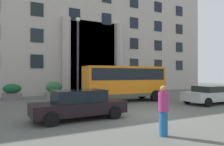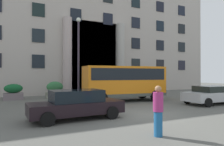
% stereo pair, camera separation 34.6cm
% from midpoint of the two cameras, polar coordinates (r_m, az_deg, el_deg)
% --- Properties ---
extents(ground_plane, '(80.00, 64.00, 0.12)m').
position_cam_midpoint_polar(ground_plane, '(11.63, 8.73, -11.51)').
color(ground_plane, '#595953').
extents(office_building_facade, '(39.29, 9.74, 15.98)m').
position_cam_midpoint_polar(office_building_facade, '(28.11, -13.40, 11.51)').
color(office_building_facade, '#B2A89E').
rests_on(office_building_facade, ground_plane).
extents(orange_minibus, '(6.77, 3.16, 2.83)m').
position_cam_midpoint_polar(orange_minibus, '(17.04, 2.77, -2.07)').
color(orange_minibus, orange).
rests_on(orange_minibus, ground_plane).
extents(bus_stop_sign, '(0.44, 0.08, 2.53)m').
position_cam_midpoint_polar(bus_stop_sign, '(21.10, 12.62, -2.07)').
color(bus_stop_sign, '#9C9814').
rests_on(bus_stop_sign, ground_plane).
extents(hedge_planter_west, '(1.63, 0.88, 1.63)m').
position_cam_midpoint_polar(hedge_planter_west, '(23.10, 5.43, -3.87)').
color(hedge_planter_west, gray).
rests_on(hedge_planter_west, ground_plane).
extents(hedge_planter_entrance_left, '(1.56, 0.78, 1.53)m').
position_cam_midpoint_polar(hedge_planter_entrance_left, '(19.80, -16.13, -4.56)').
color(hedge_planter_entrance_left, gray).
rests_on(hedge_planter_entrance_left, ground_plane).
extents(hedge_planter_entrance_right, '(1.55, 0.98, 1.37)m').
position_cam_midpoint_polar(hedge_planter_entrance_right, '(19.70, -26.24, -4.79)').
color(hedge_planter_entrance_right, slate).
rests_on(hedge_planter_entrance_right, ground_plane).
extents(hedge_planter_far_west, '(2.03, 0.88, 1.53)m').
position_cam_midpoint_polar(hedge_planter_far_west, '(21.47, -4.48, -4.26)').
color(hedge_planter_far_west, gray).
rests_on(hedge_planter_far_west, ground_plane).
extents(white_taxi_kerbside, '(4.32, 2.16, 1.34)m').
position_cam_midpoint_polar(white_taxi_kerbside, '(17.02, 25.08, -5.36)').
color(white_taxi_kerbside, '#B2B4B6').
rests_on(white_taxi_kerbside, ground_plane).
extents(parked_sedan_second, '(4.56, 2.04, 1.42)m').
position_cam_midpoint_polar(parked_sedan_second, '(10.38, -10.00, -8.47)').
color(parked_sedan_second, black).
rests_on(parked_sedan_second, ground_plane).
extents(pedestrian_child_trailing, '(0.36, 0.36, 1.79)m').
position_cam_midpoint_polar(pedestrian_child_trailing, '(7.62, 12.68, -10.02)').
color(pedestrian_child_trailing, '#1D5993').
rests_on(pedestrian_child_trailing, ground_plane).
extents(lamppost_plaza_centre, '(0.40, 0.40, 7.37)m').
position_cam_midpoint_polar(lamppost_plaza_centre, '(19.17, -9.89, 5.96)').
color(lamppost_plaza_centre, '#3B323F').
rests_on(lamppost_plaza_centre, ground_plane).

